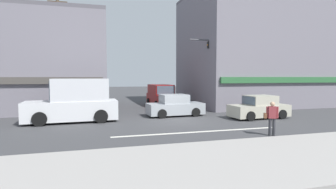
{
  "coord_description": "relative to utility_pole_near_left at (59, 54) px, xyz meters",
  "views": [
    {
      "loc": [
        -5.19,
        -16.04,
        2.87
      ],
      "look_at": [
        -0.11,
        2.0,
        1.6
      ],
      "focal_mm": 28.0,
      "sensor_mm": 36.0,
      "label": 1
    }
  ],
  "objects": [
    {
      "name": "sedan_crossing_center",
      "position": [
        13.52,
        -5.94,
        -3.89
      ],
      "size": [
        4.18,
        2.03,
        1.58
      ],
      "color": "#B7B29E",
      "rests_on": "ground"
    },
    {
      "name": "sedan_crossing_leftbound",
      "position": [
        8.24,
        -3.32,
        -3.89
      ],
      "size": [
        4.18,
        2.03,
        1.58
      ],
      "color": "#999EA3",
      "rests_on": "ground"
    },
    {
      "name": "traffic_light_mast",
      "position": [
        14.05,
        -1.15,
        -0.43
      ],
      "size": [
        4.89,
        0.31,
        6.2
      ],
      "color": "#47474C",
      "rests_on": "ground"
    },
    {
      "name": "box_truck_approaching_near",
      "position": [
        1.35,
        -4.02,
        -3.35
      ],
      "size": [
        5.68,
        2.41,
        2.75
      ],
      "color": "silver",
      "rests_on": "ground"
    },
    {
      "name": "ground_plane",
      "position": [
        7.74,
        -5.55,
        -4.6
      ],
      "size": [
        120.0,
        120.0,
        0.0
      ],
      "primitive_type": "plane",
      "color": "#3D3D3F"
    },
    {
      "name": "sidewalk_curb",
      "position": [
        7.74,
        -14.05,
        -4.52
      ],
      "size": [
        40.0,
        5.0,
        0.16
      ],
      "primitive_type": "cube",
      "color": "#9E9993",
      "rests_on": "ground"
    },
    {
      "name": "van_crossing_rightbound",
      "position": [
        8.74,
        2.79,
        -3.6
      ],
      "size": [
        2.21,
        4.68,
        2.11
      ],
      "color": "maroon",
      "rests_on": "ground"
    },
    {
      "name": "lane_marking_stripe",
      "position": [
        7.74,
        -9.05,
        -4.6
      ],
      "size": [
        9.0,
        0.24,
        0.01
      ],
      "primitive_type": "cube",
      "color": "silver",
      "rests_on": "ground"
    },
    {
      "name": "building_right_corner",
      "position": [
        18.64,
        2.68,
        1.09
      ],
      "size": [
        13.53,
        10.8,
        11.38
      ],
      "color": "slate",
      "rests_on": "ground"
    },
    {
      "name": "building_left_block",
      "position": [
        -2.56,
        3.77,
        -0.48
      ],
      "size": [
        12.11,
        9.68,
        8.24
      ],
      "color": "slate",
      "rests_on": "ground"
    },
    {
      "name": "pedestrian_foreground_with_bag",
      "position": [
        10.82,
        -10.83,
        -3.65
      ],
      "size": [
        0.64,
        0.51,
        1.67
      ],
      "color": "#333338",
      "rests_on": "ground"
    },
    {
      "name": "utility_pole_near_left",
      "position": [
        0.0,
        0.0,
        0.0
      ],
      "size": [
        1.4,
        0.22,
        8.9
      ],
      "color": "brown",
      "rests_on": "ground"
    }
  ]
}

